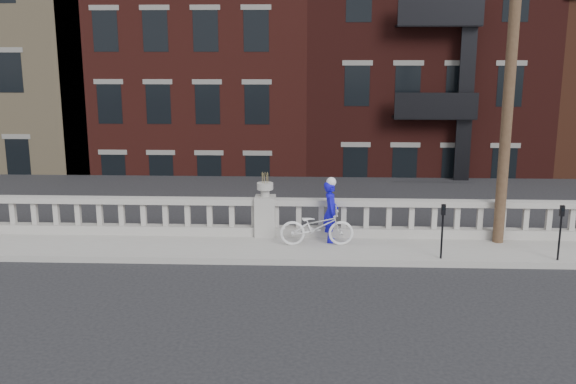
{
  "coord_description": "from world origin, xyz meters",
  "views": [
    {
      "loc": [
        1.31,
        -12.89,
        5.16
      ],
      "look_at": [
        0.65,
        3.2,
        1.54
      ],
      "focal_mm": 40.0,
      "sensor_mm": 36.0,
      "label": 1
    }
  ],
  "objects": [
    {
      "name": "ground",
      "position": [
        0.0,
        0.0,
        0.0
      ],
      "size": [
        120.0,
        120.0,
        0.0
      ],
      "primitive_type": "plane",
      "color": "black",
      "rests_on": "ground"
    },
    {
      "name": "sidewalk",
      "position": [
        0.0,
        3.0,
        0.07
      ],
      "size": [
        32.0,
        2.2,
        0.15
      ],
      "primitive_type": "cube",
      "color": "gray",
      "rests_on": "ground"
    },
    {
      "name": "balustrade",
      "position": [
        0.0,
        3.95,
        0.64
      ],
      "size": [
        28.0,
        0.34,
        1.03
      ],
      "color": "gray",
      "rests_on": "sidewalk"
    },
    {
      "name": "planter_pedestal",
      "position": [
        0.0,
        3.95,
        0.83
      ],
      "size": [
        0.55,
        0.55,
        1.76
      ],
      "color": "gray",
      "rests_on": "sidewalk"
    },
    {
      "name": "lower_level",
      "position": [
        0.56,
        23.04,
        2.63
      ],
      "size": [
        80.0,
        44.0,
        20.8
      ],
      "color": "#605E59",
      "rests_on": "ground"
    },
    {
      "name": "utility_pole",
      "position": [
        6.2,
        3.6,
        5.24
      ],
      "size": [
        1.6,
        0.28,
        10.0
      ],
      "color": "#422D1E",
      "rests_on": "sidewalk"
    },
    {
      "name": "parking_meter_b",
      "position": [
        4.43,
        2.15,
        1.0
      ],
      "size": [
        0.1,
        0.09,
        1.36
      ],
      "color": "black",
      "rests_on": "sidewalk"
    },
    {
      "name": "parking_meter_c",
      "position": [
        7.23,
        2.15,
        1.0
      ],
      "size": [
        0.1,
        0.09,
        1.36
      ],
      "color": "black",
      "rests_on": "sidewalk"
    },
    {
      "name": "bicycle",
      "position": [
        1.4,
        3.12,
        0.65
      ],
      "size": [
        1.94,
        0.77,
        1.0
      ],
      "primitive_type": "imported",
      "rotation": [
        0.0,
        0.0,
        1.63
      ],
      "color": "silver",
      "rests_on": "sidewalk"
    },
    {
      "name": "cyclist",
      "position": [
        1.77,
        3.48,
        0.96
      ],
      "size": [
        0.4,
        0.6,
        1.63
      ],
      "primitive_type": "imported",
      "rotation": [
        0.0,
        0.0,
        1.56
      ],
      "color": "#120CC1",
      "rests_on": "sidewalk"
    }
  ]
}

